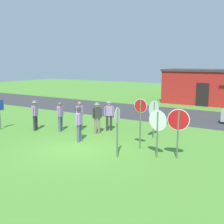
{
  "coord_description": "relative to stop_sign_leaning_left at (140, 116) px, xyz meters",
  "views": [
    {
      "loc": [
        7.7,
        -9.44,
        3.91
      ],
      "look_at": [
        0.21,
        2.83,
        1.3
      ],
      "focal_mm": 44.01,
      "sensor_mm": 36.0,
      "label": 1
    }
  ],
  "objects": [
    {
      "name": "stop_sign_leaning_left",
      "position": [
        0.0,
        0.0,
        0.0
      ],
      "size": [
        0.63,
        0.07,
        2.3
      ],
      "color": "#51664C",
      "rests_on": "ground"
    },
    {
      "name": "person_in_dark_shirt",
      "position": [
        -6.67,
        -0.09,
        -0.55
      ],
      "size": [
        0.31,
        0.55,
        1.74
      ],
      "color": "#2D2D33",
      "rests_on": "ground"
    },
    {
      "name": "street_asphalt",
      "position": [
        -2.46,
        8.65,
        -1.53
      ],
      "size": [
        60.0,
        6.4,
        0.01
      ],
      "primitive_type": "cube",
      "color": "#38383A",
      "rests_on": "ground"
    },
    {
      "name": "stop_sign_tallest",
      "position": [
        1.89,
        -0.43,
        -0.11
      ],
      "size": [
        0.87,
        0.22,
        2.07
      ],
      "color": "#51664C",
      "rests_on": "ground"
    },
    {
      "name": "person_holding_notes",
      "position": [
        -2.99,
        2.1,
        -0.55
      ],
      "size": [
        0.46,
        0.4,
        1.74
      ],
      "color": "#2D2D33",
      "rests_on": "ground"
    },
    {
      "name": "stop_sign_center_cluster",
      "position": [
        -0.17,
        1.94,
        -0.18
      ],
      "size": [
        0.2,
        0.85,
        1.98
      ],
      "color": "#51664C",
      "rests_on": "ground"
    },
    {
      "name": "stop_sign_rear_right",
      "position": [
        1.13,
        -0.72,
        -0.16
      ],
      "size": [
        0.85,
        0.22,
        2.01
      ],
      "color": "#51664C",
      "rests_on": "ground"
    },
    {
      "name": "ground_plane",
      "position": [
        -2.46,
        -1.61,
        -1.53
      ],
      "size": [
        80.0,
        80.0,
        0.0
      ],
      "primitive_type": "plane",
      "color": "#518E33"
    },
    {
      "name": "person_on_left",
      "position": [
        -3.18,
        1.17,
        -0.55
      ],
      "size": [
        0.37,
        0.51,
        1.74
      ],
      "color": "#7A6B56",
      "rests_on": "ground"
    },
    {
      "name": "person_in_blue",
      "position": [
        -3.07,
        -0.58,
        -0.55
      ],
      "size": [
        0.31,
        0.56,
        1.74
      ],
      "color": "#4C5670",
      "rests_on": "ground"
    },
    {
      "name": "person_near_signs",
      "position": [
        -5.28,
        0.51,
        -0.58
      ],
      "size": [
        0.29,
        0.56,
        1.69
      ],
      "color": "#4C5670",
      "rests_on": "ground"
    },
    {
      "name": "person_in_teal",
      "position": [
        -4.48,
        1.25,
        -0.55
      ],
      "size": [
        0.39,
        0.56,
        1.69
      ],
      "color": "#4C5670",
      "rests_on": "ground"
    },
    {
      "name": "stop_sign_nearest",
      "position": [
        -0.28,
        -1.6,
        -0.11
      ],
      "size": [
        0.14,
        0.65,
        2.12
      ],
      "color": "#51664C",
      "rests_on": "ground"
    },
    {
      "name": "building_background",
      "position": [
        -0.59,
        16.07,
        0.1
      ],
      "size": [
        8.03,
        4.25,
        3.26
      ],
      "color": "#B2231E",
      "rests_on": "ground"
    }
  ]
}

